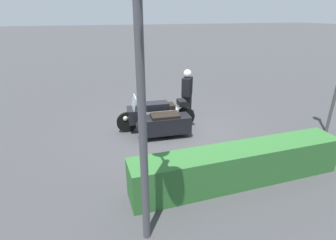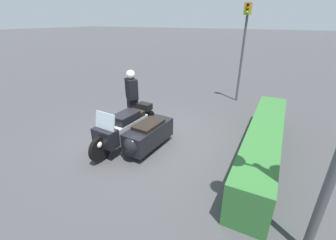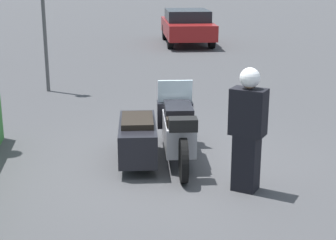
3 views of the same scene
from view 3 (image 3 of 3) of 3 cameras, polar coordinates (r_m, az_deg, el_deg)
name	(u,v)px [view 3 (image 3 of 3)]	position (r m, az deg, el deg)	size (l,w,h in m)	color
ground_plane	(160,171)	(7.84, -0.86, -5.66)	(160.00, 160.00, 0.00)	#424244
police_motorcycle	(157,131)	(8.20, -1.18, -1.19)	(2.54, 1.36, 1.16)	black
officer_rider	(248,127)	(6.97, 8.82, -0.77)	(0.50, 0.54, 1.71)	black
traffic_light_near	(43,3)	(13.05, -13.69, 12.51)	(0.22, 0.29, 3.31)	#4C4C4C
parked_car_background	(187,25)	(21.73, 2.13, 10.43)	(4.61, 2.10, 1.40)	maroon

